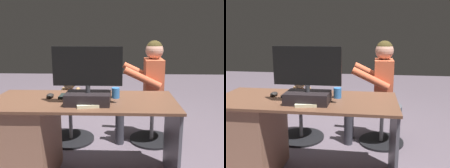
{
  "view_description": "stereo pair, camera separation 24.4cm",
  "coord_description": "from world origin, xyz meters",
  "views": [
    {
      "loc": [
        -0.31,
        2.42,
        1.29
      ],
      "look_at": [
        -0.23,
        0.03,
        0.77
      ],
      "focal_mm": 39.92,
      "sensor_mm": 36.0,
      "label": 1
    },
    {
      "loc": [
        -0.55,
        2.4,
        1.29
      ],
      "look_at": [
        -0.23,
        0.03,
        0.77
      ],
      "focal_mm": 39.92,
      "sensor_mm": 36.0,
      "label": 2
    }
  ],
  "objects": [
    {
      "name": "ground_plane",
      "position": [
        0.0,
        0.0,
        0.0
      ],
      "size": [
        10.0,
        10.0,
        0.0
      ],
      "primitive_type": "plane",
      "color": "#5C4F5A"
    },
    {
      "name": "teddy_bear",
      "position": [
        0.28,
        -0.36,
        0.6
      ],
      "size": [
        0.22,
        0.22,
        0.32
      ],
      "color": "#9E7449",
      "rests_on": "office_chair_teddy"
    },
    {
      "name": "person",
      "position": [
        -0.6,
        -0.36,
        0.7
      ],
      "size": [
        0.53,
        0.48,
        1.18
      ],
      "color": "#CF5C3A",
      "rests_on": "ground_plane"
    },
    {
      "name": "cup",
      "position": [
        -0.27,
        0.37,
        0.77
      ],
      "size": [
        0.07,
        0.07,
        0.09
      ],
      "primitive_type": "cylinder",
      "color": "#3372BF",
      "rests_on": "desk"
    },
    {
      "name": "monitor",
      "position": [
        -0.06,
        0.56,
        0.87
      ],
      "size": [
        0.53,
        0.22,
        0.45
      ],
      "color": "black",
      "rests_on": "desk"
    },
    {
      "name": "keyboard",
      "position": [
        0.0,
        0.37,
        0.74
      ],
      "size": [
        0.42,
        0.14,
        0.02
      ],
      "primitive_type": "cube",
      "color": "black",
      "rests_on": "desk"
    },
    {
      "name": "tv_remote",
      "position": [
        0.14,
        0.4,
        0.73
      ],
      "size": [
        0.12,
        0.15,
        0.02
      ],
      "primitive_type": "cube",
      "rotation": [
        0.0,
        0.0,
        0.59
      ],
      "color": "black",
      "rests_on": "desk"
    },
    {
      "name": "desk",
      "position": [
        0.41,
        0.44,
        0.38
      ],
      "size": [
        1.54,
        0.66,
        0.73
      ],
      "color": "brown",
      "rests_on": "ground_plane"
    },
    {
      "name": "visitor_chair",
      "position": [
        -0.68,
        -0.36,
        0.27
      ],
      "size": [
        0.52,
        0.52,
        0.46
      ],
      "color": "black",
      "rests_on": "ground_plane"
    },
    {
      "name": "computer_mouse",
      "position": [
        0.29,
        0.39,
        0.74
      ],
      "size": [
        0.06,
        0.1,
        0.04
      ],
      "primitive_type": "ellipsoid",
      "color": "black",
      "rests_on": "desk"
    },
    {
      "name": "office_chair_teddy",
      "position": [
        0.28,
        -0.35,
        0.26
      ],
      "size": [
        0.55,
        0.55,
        0.46
      ],
      "color": "black",
      "rests_on": "ground_plane"
    },
    {
      "name": "notebook_binder",
      "position": [
        -0.07,
        0.53,
        0.74
      ],
      "size": [
        0.28,
        0.34,
        0.02
      ],
      "primitive_type": "cube",
      "rotation": [
        0.0,
        0.0,
        0.2
      ],
      "color": "beige",
      "rests_on": "desk"
    }
  ]
}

